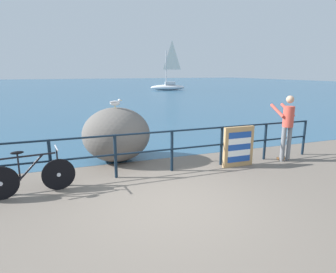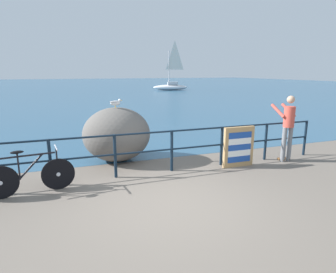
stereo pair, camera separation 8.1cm
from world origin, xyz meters
name	(u,v)px [view 1 (the left image)]	position (x,y,z in m)	size (l,w,h in m)	color
ground_plane	(86,101)	(0.00, 20.00, -0.05)	(120.00, 120.00, 0.10)	#6B6056
sea_surface	(74,85)	(0.00, 47.66, 0.00)	(120.00, 90.00, 0.01)	#2D5675
promenade_railing	(145,148)	(0.00, 1.62, 0.64)	(9.69, 0.07, 1.02)	black
bicycle	(31,176)	(-2.42, 1.28, 0.39)	(1.69, 0.48, 0.92)	black
person_at_railing	(287,125)	(3.89, 1.35, 0.99)	(0.45, 0.64, 1.78)	slate
folded_deckchair_stack	(238,147)	(2.41, 1.37, 0.52)	(0.84, 0.10, 1.04)	tan
breakwater_boulder_main	(116,134)	(-0.43, 2.92, 0.73)	(1.82, 1.66, 1.46)	#605B56
seagull	(115,103)	(-0.45, 2.84, 1.60)	(0.34, 0.12, 0.23)	gold
sailboat	(168,85)	(10.95, 30.17, 0.71)	(4.58, 2.29, 6.16)	white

